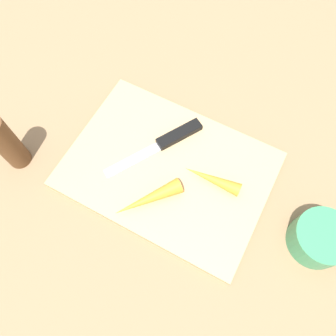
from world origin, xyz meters
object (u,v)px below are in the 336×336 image
at_px(small_bowl, 319,238).
at_px(cutting_board, 168,169).
at_px(knife, 173,138).
at_px(carrot_long, 148,199).
at_px(pepper_grinder, 6,143).
at_px(carrot_short, 212,179).

bearing_deg(small_bowl, cutting_board, 0.04).
relative_size(knife, carrot_long, 1.51).
xyz_separation_m(cutting_board, knife, (0.02, -0.06, 0.01)).
height_order(knife, small_bowl, small_bowl).
relative_size(small_bowl, pepper_grinder, 0.74).
distance_m(carrot_short, carrot_long, 0.12).
xyz_separation_m(cutting_board, carrot_short, (-0.08, -0.01, 0.02)).
height_order(carrot_long, pepper_grinder, pepper_grinder).
bearing_deg(knife, pepper_grinder, -23.82).
bearing_deg(small_bowl, carrot_short, -3.69).
height_order(cutting_board, carrot_short, carrot_short).
relative_size(cutting_board, small_bowl, 3.92).
height_order(cutting_board, knife, knife).
height_order(cutting_board, pepper_grinder, pepper_grinder).
relative_size(knife, small_bowl, 1.98).
bearing_deg(cutting_board, knife, -71.01).
height_order(knife, carrot_short, carrot_short).
bearing_deg(cutting_board, carrot_short, -170.86).
bearing_deg(small_bowl, pepper_grinder, 11.58).
distance_m(carrot_short, small_bowl, 0.20).
bearing_deg(small_bowl, carrot_long, 14.71).
bearing_deg(carrot_long, carrot_short, 173.78).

